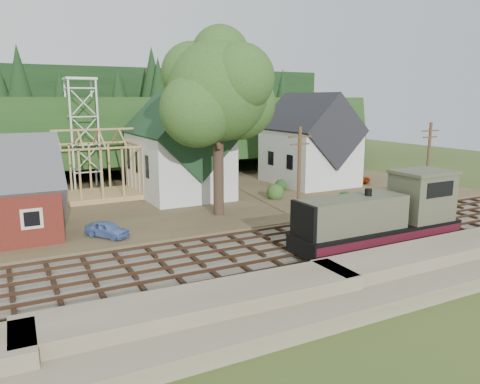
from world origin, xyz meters
name	(u,v)px	position (x,y,z in m)	size (l,w,h in m)	color
ground	(256,254)	(0.00, 0.00, 0.00)	(140.00, 140.00, 0.00)	#384C1E
embankment	(338,303)	(0.00, -8.50, 0.00)	(64.00, 5.00, 1.60)	#7F7259
railroad_bed	(256,253)	(0.00, 0.00, 0.08)	(64.00, 11.00, 0.16)	#726B5B
village_flat	(167,201)	(0.00, 18.00, 0.15)	(64.00, 26.00, 0.30)	brown
hillside	(112,170)	(0.00, 42.00, 0.00)	(70.00, 28.00, 8.00)	#1E3F19
ridge	(91,158)	(0.00, 58.00, 0.00)	(80.00, 20.00, 12.00)	black
church	(178,148)	(2.00, 19.68, 5.18)	(8.40, 15.17, 13.00)	silver
farmhouse	(309,145)	(18.00, 19.00, 4.87)	(8.40, 10.80, 10.60)	silver
timber_frame	(96,169)	(-6.00, 22.00, 3.27)	(8.20, 6.20, 6.99)	tan
lattice_tower	(81,100)	(-6.00, 28.00, 10.03)	(3.20, 3.20, 12.12)	silver
big_tree	(219,98)	(2.17, 10.08, 10.22)	(10.90, 8.40, 14.70)	#38281E
telegraph_pole_near	(299,173)	(7.00, 5.20, 4.25)	(2.20, 0.28, 8.00)	#4C331E
telegraph_pole_far	(428,162)	(22.00, 5.20, 4.25)	(2.20, 0.28, 8.00)	#4C331E
locomotive	(384,217)	(8.39, -3.00, 2.22)	(12.70, 3.17, 5.06)	black
car_blue	(107,229)	(-8.07, 7.64, 0.89)	(1.39, 3.45, 1.17)	#5D81C8
car_red	(353,179)	(22.32, 16.08, 0.93)	(2.10, 4.55, 1.27)	#B3390E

